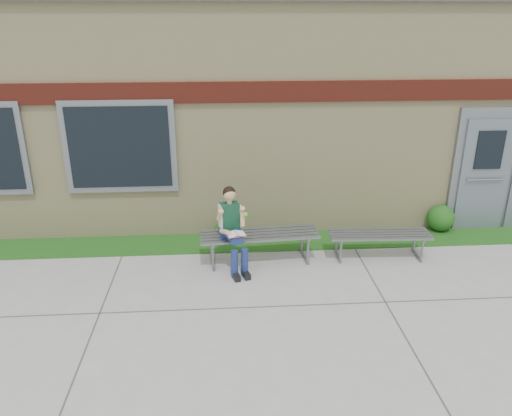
{
  "coord_description": "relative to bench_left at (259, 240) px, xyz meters",
  "views": [
    {
      "loc": [
        -1.27,
        -5.45,
        3.87
      ],
      "look_at": [
        -0.76,
        1.7,
        1.02
      ],
      "focal_mm": 35.0,
      "sensor_mm": 36.0,
      "label": 1
    }
  ],
  "objects": [
    {
      "name": "ground",
      "position": [
        0.7,
        -1.89,
        -0.39
      ],
      "size": [
        80.0,
        80.0,
        0.0
      ],
      "primitive_type": "plane",
      "color": "#9E9E99",
      "rests_on": "ground"
    },
    {
      "name": "grass_strip",
      "position": [
        0.7,
        0.71,
        -0.38
      ],
      "size": [
        16.0,
        0.8,
        0.02
      ],
      "primitive_type": "cube",
      "color": "#204D14",
      "rests_on": "ground"
    },
    {
      "name": "school_building",
      "position": [
        0.7,
        4.1,
        1.72
      ],
      "size": [
        16.2,
        6.22,
        4.2
      ],
      "color": "beige",
      "rests_on": "ground"
    },
    {
      "name": "bench_left",
      "position": [
        0.0,
        0.0,
        0.0
      ],
      "size": [
        1.96,
        0.68,
        0.5
      ],
      "rotation": [
        0.0,
        0.0,
        0.07
      ],
      "color": "slate",
      "rests_on": "ground"
    },
    {
      "name": "bench_right",
      "position": [
        2.0,
        0.0,
        -0.05
      ],
      "size": [
        1.69,
        0.53,
        0.44
      ],
      "rotation": [
        0.0,
        0.0,
        -0.04
      ],
      "color": "slate",
      "rests_on": "ground"
    },
    {
      "name": "girl",
      "position": [
        -0.43,
        -0.19,
        0.33
      ],
      "size": [
        0.52,
        0.79,
        1.34
      ],
      "rotation": [
        0.0,
        0.0,
        0.26
      ],
      "color": "navy",
      "rests_on": "ground"
    },
    {
      "name": "shrub_mid",
      "position": [
        -0.56,
        0.96,
        -0.21
      ],
      "size": [
        0.32,
        0.32,
        0.32
      ],
      "primitive_type": "sphere",
      "color": "#204D14",
      "rests_on": "grass_strip"
    },
    {
      "name": "shrub_east",
      "position": [
        3.47,
        0.96,
        -0.12
      ],
      "size": [
        0.49,
        0.49,
        0.49
      ],
      "primitive_type": "sphere",
      "color": "#204D14",
      "rests_on": "grass_strip"
    }
  ]
}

